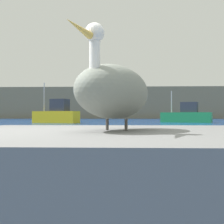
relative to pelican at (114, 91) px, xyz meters
name	(u,v)px	position (x,y,z in m)	size (l,w,h in m)	color
ground_plane	(21,222)	(-0.87, -0.05, -1.24)	(260.00, 260.00, 0.00)	navy
hillside_backdrop	(121,104)	(-0.87, 82.62, 3.16)	(140.00, 16.26, 8.79)	#7F755B
pier_dock	(114,176)	(0.00, 0.01, -0.81)	(3.33, 2.82, 0.86)	slate
pelican	(114,91)	(0.00, 0.00, 0.00)	(0.95, 1.41, 0.91)	gray
fishing_boat_green	(187,115)	(8.56, 35.80, -0.29)	(6.86, 4.51, 4.34)	#1E8C4C
fishing_boat_yellow	(57,114)	(-8.36, 32.68, -0.15)	(6.18, 3.68, 5.16)	yellow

